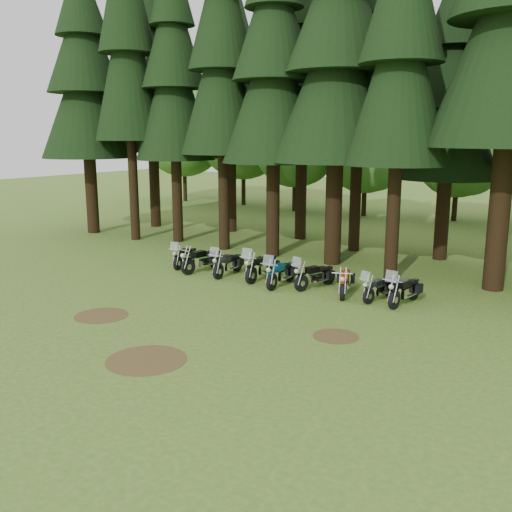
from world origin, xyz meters
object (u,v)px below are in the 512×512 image
object	(u,v)px
motorcycle_5	(315,276)
motorcycle_7	(379,289)
motorcycle_8	(404,291)
motorcycle_6	(345,282)
motorcycle_2	(228,265)
motorcycle_1	(203,261)
motorcycle_3	(262,268)
motorcycle_0	(186,257)
motorcycle_4	(281,274)

from	to	relation	value
motorcycle_5	motorcycle_7	xyz separation A→B (m)	(2.77, -0.22, -0.05)
motorcycle_7	motorcycle_8	size ratio (longest dim) A/B	0.87
motorcycle_6	motorcycle_2	bearing A→B (deg)	160.35
motorcycle_1	motorcycle_6	world-z (taller)	motorcycle_1
motorcycle_3	motorcycle_5	size ratio (longest dim) A/B	1.10
motorcycle_0	motorcycle_8	xyz separation A→B (m)	(10.43, -0.28, 0.04)
motorcycle_0	motorcycle_7	size ratio (longest dim) A/B	1.07
motorcycle_6	motorcycle_8	bearing A→B (deg)	-19.46
motorcycle_2	motorcycle_8	size ratio (longest dim) A/B	0.99
motorcycle_0	motorcycle_3	size ratio (longest dim) A/B	0.87
motorcycle_2	motorcycle_6	xyz separation A→B (m)	(5.49, -0.01, -0.01)
motorcycle_7	motorcycle_4	bearing A→B (deg)	-164.03
motorcycle_0	motorcycle_6	world-z (taller)	motorcycle_0
motorcycle_3	motorcycle_5	bearing A→B (deg)	-0.63
motorcycle_5	motorcycle_7	distance (m)	2.78
motorcycle_0	motorcycle_7	xyz separation A→B (m)	(9.50, -0.29, -0.03)
motorcycle_7	motorcycle_8	bearing A→B (deg)	13.18
motorcycle_0	motorcycle_7	distance (m)	9.50
motorcycle_4	motorcycle_1	bearing A→B (deg)	173.58
motorcycle_1	motorcycle_0	bearing A→B (deg)	176.31
motorcycle_8	motorcycle_3	bearing A→B (deg)	-174.59
motorcycle_0	motorcycle_8	size ratio (longest dim) A/B	0.92
motorcycle_0	motorcycle_7	world-z (taller)	motorcycle_0
motorcycle_6	motorcycle_8	xyz separation A→B (m)	(2.33, 0.00, 0.01)
motorcycle_0	motorcycle_7	bearing A→B (deg)	-12.50
motorcycle_1	motorcycle_6	size ratio (longest dim) A/B	1.07
motorcycle_7	motorcycle_3	bearing A→B (deg)	-169.41
motorcycle_3	motorcycle_7	size ratio (longest dim) A/B	1.23
motorcycle_3	motorcycle_6	world-z (taller)	motorcycle_3
motorcycle_1	motorcycle_8	world-z (taller)	motorcycle_8
motorcycle_3	motorcycle_8	bearing A→B (deg)	-3.04
motorcycle_2	motorcycle_5	bearing A→B (deg)	-1.71
motorcycle_2	motorcycle_8	bearing A→B (deg)	-4.67
motorcycle_7	motorcycle_1	bearing A→B (deg)	-167.14
motorcycle_4	motorcycle_5	size ratio (longest dim) A/B	1.06
motorcycle_5	motorcycle_6	world-z (taller)	motorcycle_5
motorcycle_3	motorcycle_6	bearing A→B (deg)	-4.12
motorcycle_1	motorcycle_6	bearing A→B (deg)	10.70
motorcycle_6	motorcycle_3	bearing A→B (deg)	157.66
motorcycle_4	motorcycle_0	bearing A→B (deg)	170.93
motorcycle_4	motorcycle_7	size ratio (longest dim) A/B	1.18
motorcycle_3	motorcycle_6	xyz separation A→B (m)	(3.87, -0.19, -0.05)
motorcycle_5	motorcycle_8	size ratio (longest dim) A/B	0.96
motorcycle_0	motorcycle_4	world-z (taller)	motorcycle_4
motorcycle_0	motorcycle_8	distance (m)	10.44
motorcycle_2	motorcycle_8	distance (m)	7.83
motorcycle_2	motorcycle_5	world-z (taller)	motorcycle_2
motorcycle_3	motorcycle_7	xyz separation A→B (m)	(5.27, -0.19, -0.10)
motorcycle_5	motorcycle_7	size ratio (longest dim) A/B	1.11
motorcycle_0	motorcycle_2	size ratio (longest dim) A/B	0.93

